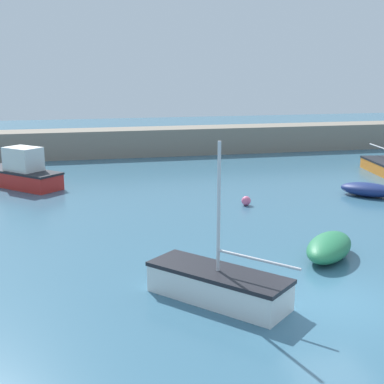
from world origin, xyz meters
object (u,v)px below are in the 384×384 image
sailboat_twin_hulled (218,285)px  open_tender_yellow (329,247)px  rowboat_white_midwater (368,190)px  cabin_cruiser_white (21,173)px  mooring_buoy_pink (246,201)px

sailboat_twin_hulled → open_tender_yellow: 5.43m
rowboat_white_midwater → sailboat_twin_hulled: 15.64m
cabin_cruiser_white → open_tender_yellow: cabin_cruiser_white is taller
cabin_cruiser_white → mooring_buoy_pink: bearing=-165.6°
sailboat_twin_hulled → cabin_cruiser_white: size_ratio=0.91×
open_tender_yellow → mooring_buoy_pink: open_tender_yellow is taller
sailboat_twin_hulled → cabin_cruiser_white: 18.62m
rowboat_white_midwater → mooring_buoy_pink: 6.95m
mooring_buoy_pink → sailboat_twin_hulled: bearing=-112.9°
rowboat_white_midwater → open_tender_yellow: 10.53m
rowboat_white_midwater → sailboat_twin_hulled: sailboat_twin_hulled is taller
cabin_cruiser_white → sailboat_twin_hulled: bearing=157.6°
mooring_buoy_pink → cabin_cruiser_white: bearing=148.1°
cabin_cruiser_white → mooring_buoy_pink: cabin_cruiser_white is taller
rowboat_white_midwater → cabin_cruiser_white: 19.26m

